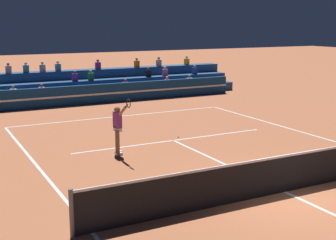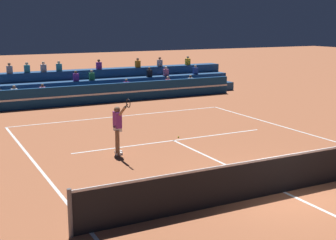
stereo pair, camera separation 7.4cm
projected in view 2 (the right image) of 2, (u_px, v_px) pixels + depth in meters
The scene contains 7 objects.
ground_plane at pixel (284, 192), 12.82m from camera, with size 120.00×120.00×0.00m, color #AD603D.
court_lines at pixel (284, 192), 12.82m from camera, with size 11.10×23.90×0.01m.
tennis_net at pixel (285, 173), 12.71m from camera, with size 12.00×0.10×1.10m.
sponsor_banner_wall at pixel (95, 94), 26.62m from camera, with size 18.00×0.26×1.10m.
bleacher_stand at pixel (81, 87), 28.80m from camera, with size 20.39×2.85×2.28m.
tennis_player at pixel (118, 127), 16.26m from camera, with size 0.34×1.44×2.18m.
tennis_ball at pixel (178, 137), 18.83m from camera, with size 0.07×0.07×0.07m, color #C6DB33.
Camera 2 is at (-8.41, -9.31, 4.56)m, focal length 50.00 mm.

